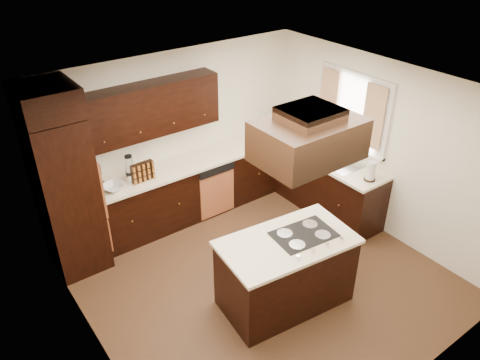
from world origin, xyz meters
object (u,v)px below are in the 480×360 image
Objects in this scene: island at (285,273)px; spice_rack at (143,172)px; oven_column at (67,195)px; range_hood at (308,140)px.

spice_rack is (-0.70, 2.19, 0.61)m from island.
spice_rack reaches higher than island.
island is (1.74, -2.20, -0.62)m from oven_column.
island is 2.38m from spice_rack.
range_hood is 3.27× the size of spice_rack.
range_hood reaches higher than island.
island is 1.73m from range_hood.
oven_column is 3.13m from range_hood.
oven_column is 1.42× the size of island.
oven_column is 2.87m from island.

